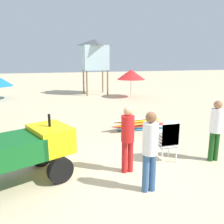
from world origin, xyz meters
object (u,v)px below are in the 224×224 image
object	(u,v)px
lifeguard_near_left	(150,147)
lifeguard_tower	(95,55)
lifeguard_near_center	(216,127)
beach_umbrella_left	(131,74)
lifeguard_near_right	(128,135)
utility_cart	(17,151)
stacked_plastic_chairs	(168,138)
surfboard_pile	(139,124)

from	to	relation	value
lifeguard_near_left	lifeguard_tower	size ratio (longest dim) A/B	0.43
lifeguard_near_left	lifeguard_near_center	xyz separation A→B (m)	(2.36, 0.94, -0.04)
lifeguard_near_center	beach_umbrella_left	size ratio (longest dim) A/B	0.86
lifeguard_near_right	lifeguard_tower	size ratio (longest dim) A/B	0.41
lifeguard_tower	beach_umbrella_left	distance (m)	3.33
lifeguard_near_left	lifeguard_near_right	world-z (taller)	lifeguard_near_left
lifeguard_near_right	beach_umbrella_left	distance (m)	11.39
lifeguard_tower	beach_umbrella_left	world-z (taller)	lifeguard_tower
lifeguard_near_left	beach_umbrella_left	xyz separation A→B (m)	(3.86, 11.59, 0.61)
lifeguard_near_right	lifeguard_near_left	bearing A→B (deg)	-80.87
lifeguard_near_center	lifeguard_near_right	size ratio (longest dim) A/B	1.01
utility_cart	lifeguard_near_center	bearing A→B (deg)	-1.69
utility_cart	lifeguard_near_center	size ratio (longest dim) A/B	1.67
lifeguard_near_right	beach_umbrella_left	size ratio (longest dim) A/B	0.85
stacked_plastic_chairs	lifeguard_near_right	distance (m)	1.30
stacked_plastic_chairs	lifeguard_near_center	bearing A→B (deg)	-11.76
beach_umbrella_left	stacked_plastic_chairs	bearing A→B (deg)	-104.89
lifeguard_near_left	lifeguard_near_center	bearing A→B (deg)	21.62
utility_cart	lifeguard_near_right	bearing A→B (deg)	-3.12
lifeguard_near_right	surfboard_pile	bearing A→B (deg)	63.10
utility_cart	lifeguard_tower	world-z (taller)	lifeguard_tower
stacked_plastic_chairs	beach_umbrella_left	bearing A→B (deg)	75.11
utility_cart	lifeguard_tower	bearing A→B (deg)	70.70
surfboard_pile	lifeguard_tower	world-z (taller)	lifeguard_tower
utility_cart	lifeguard_tower	xyz separation A→B (m)	(4.44, 12.68, 2.20)
utility_cart	lifeguard_near_right	size ratio (longest dim) A/B	1.69
surfboard_pile	lifeguard_near_right	xyz separation A→B (m)	(-1.61, -3.18, 0.71)
lifeguard_near_left	lifeguard_near_center	size ratio (longest dim) A/B	1.03
surfboard_pile	lifeguard_near_left	bearing A→B (deg)	-109.49
beach_umbrella_left	lifeguard_near_right	bearing A→B (deg)	-110.65
lifeguard_near_center	lifeguard_tower	world-z (taller)	lifeguard_tower
stacked_plastic_chairs	surfboard_pile	bearing A→B (deg)	82.89
surfboard_pile	lifeguard_tower	xyz separation A→B (m)	(0.28, 9.64, 2.74)
lifeguard_near_right	lifeguard_tower	xyz separation A→B (m)	(1.89, 12.82, 2.03)
utility_cart	lifeguard_near_left	distance (m)	2.92
lifeguard_near_right	stacked_plastic_chairs	bearing A→B (deg)	11.49
utility_cart	surfboard_pile	world-z (taller)	utility_cart
surfboard_pile	lifeguard_near_left	size ratio (longest dim) A/B	1.40
stacked_plastic_chairs	lifeguard_tower	size ratio (longest dim) A/B	0.29
surfboard_pile	beach_umbrella_left	world-z (taller)	beach_umbrella_left
surfboard_pile	beach_umbrella_left	size ratio (longest dim) A/B	1.24
surfboard_pile	lifeguard_near_left	distance (m)	4.44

